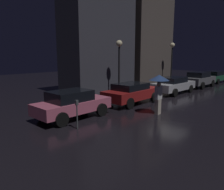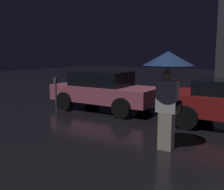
# 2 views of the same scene
# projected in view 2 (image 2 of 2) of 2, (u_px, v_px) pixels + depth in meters

# --- Properties ---
(parked_car_pink) EXTENTS (4.16, 1.94, 1.48)m
(parked_car_pink) POSITION_uv_depth(u_px,v_px,m) (104.00, 90.00, 10.80)
(parked_car_pink) COLOR #DB6684
(parked_car_pink) RESTS_ON ground
(pedestrian_with_umbrella) EXTENTS (1.12, 1.12, 2.24)m
(pedestrian_with_umbrella) POSITION_uv_depth(u_px,v_px,m) (168.00, 73.00, 6.19)
(pedestrian_with_umbrella) COLOR beige
(pedestrian_with_umbrella) RESTS_ON ground
(parking_meter) EXTENTS (0.12, 0.10, 1.34)m
(parking_meter) POSITION_uv_depth(u_px,v_px,m) (56.00, 92.00, 9.94)
(parking_meter) COLOR #4C5154
(parking_meter) RESTS_ON ground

